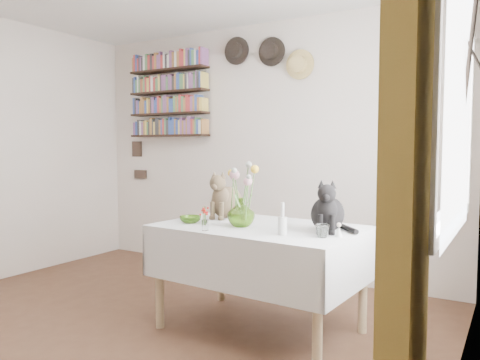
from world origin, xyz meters
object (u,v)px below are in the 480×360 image
Objects in this scene: flower_vase at (241,212)px; bookshelf_unit at (169,96)px; tabby_cat at (227,194)px; black_cat at (328,204)px; dining_table at (260,252)px.

flower_vase is 0.20× the size of bookshelf_unit.
tabby_cat is at bearing -36.68° from bookshelf_unit.
tabby_cat reaches higher than black_cat.
black_cat is (0.47, 0.05, 0.35)m from dining_table.
bookshelf_unit is (-1.75, 1.38, 1.01)m from flower_vase.
tabby_cat is at bearing 135.29° from flower_vase.
dining_table is at bearing -30.30° from tabby_cat.
tabby_cat is 2.02m from bookshelf_unit.
bookshelf_unit reaches higher than flower_vase.
dining_table is 3.89× the size of tabby_cat.
flower_vase is at bearing -47.31° from tabby_cat.
tabby_cat is 1.87× the size of flower_vase.
black_cat reaches higher than dining_table.
dining_table is 4.16× the size of black_cat.
black_cat is 0.58m from flower_vase.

